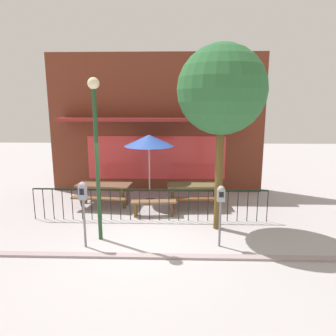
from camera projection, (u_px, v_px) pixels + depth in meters
The scene contains 12 objects.
ground at pixel (144, 244), 7.71m from camera, with size 40.00×40.00×0.00m, color #AAA4A7.
pub_storefront at pixel (157, 124), 12.08m from camera, with size 8.27×1.48×5.30m.
patio_fence_front at pixel (149, 199), 9.16m from camera, with size 6.97×0.04×0.97m.
picnic_table_left at pixel (104, 189), 10.48m from camera, with size 1.93×1.53×0.79m.
picnic_table_right at pixel (194, 189), 10.44m from camera, with size 1.88×1.46×0.79m.
patio_umbrella at pixel (149, 141), 10.70m from camera, with size 1.72×1.72×2.38m.
patio_bench at pixel (154, 205), 9.61m from camera, with size 1.42×0.43×0.48m.
parking_meter_near at pixel (83, 197), 7.32m from camera, with size 0.18×0.17×1.63m.
parking_meter_far at pixel (221, 200), 7.37m from camera, with size 0.18×0.17×1.53m.
street_tree at pixel (222, 91), 7.94m from camera, with size 2.31×2.31×4.93m.
street_lamp at pixel (96, 138), 7.48m from camera, with size 0.28×0.28×4.03m.
curb_edge at pixel (141, 257), 7.06m from camera, with size 11.58×0.20×0.11m, color gray.
Camera 1 is at (0.82, -7.13, 3.43)m, focal length 33.15 mm.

